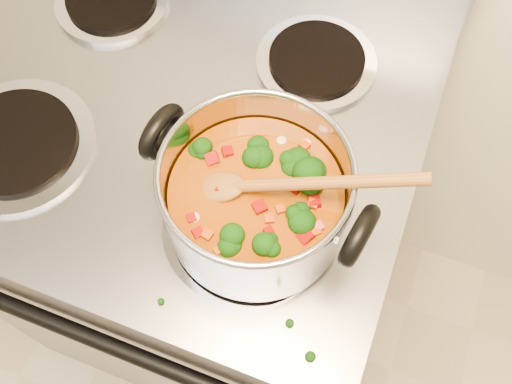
% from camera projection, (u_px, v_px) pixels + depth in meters
% --- Properties ---
extents(electric_range, '(0.73, 0.66, 1.08)m').
position_uv_depth(electric_range, '(200.00, 225.00, 1.24)').
color(electric_range, gray).
rests_on(electric_range, ground).
extents(stockpot, '(0.29, 0.23, 0.14)m').
position_uv_depth(stockpot, '(256.00, 198.00, 0.68)').
color(stockpot, '#A9A9B2').
rests_on(stockpot, electric_range).
extents(wooden_spoon, '(0.27, 0.09, 0.11)m').
position_uv_depth(wooden_spoon, '(268.00, 185.00, 0.65)').
color(wooden_spoon, brown).
rests_on(wooden_spoon, stockpot).
extents(cooktop_crumbs, '(0.24, 0.30, 0.01)m').
position_uv_depth(cooktop_crumbs, '(282.00, 169.00, 0.78)').
color(cooktop_crumbs, black).
rests_on(cooktop_crumbs, electric_range).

